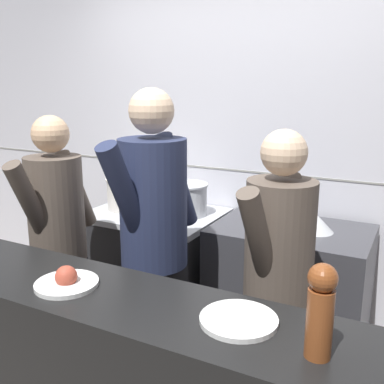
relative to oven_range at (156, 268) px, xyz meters
The scene contains 12 objects.
wall_back_tiled 1.07m from the oven_range, 39.37° to the left, with size 8.00×0.06×2.60m.
oven_range is the anchor object (origin of this frame).
prep_counter 1.00m from the oven_range, ahead, with size 0.95×0.65×0.90m.
stock_pot 0.60m from the oven_range, behind, with size 0.30×0.30×0.23m.
sauce_pot 0.60m from the oven_range, 13.60° to the left, with size 0.31×0.31×0.22m.
mixing_bowl_steel 1.26m from the oven_range, ahead, with size 0.21×0.21×0.11m.
plated_dish_appetiser 1.58m from the oven_range, 71.38° to the right, with size 0.25×0.25×0.09m.
plated_dish_dessert 1.87m from the oven_range, 48.54° to the right, with size 0.27×0.27×0.02m.
pepper_mill 2.15m from the oven_range, 44.00° to the right, with size 0.09×0.09×0.29m.
chef_head_cook 0.91m from the oven_range, 103.98° to the right, with size 0.35×0.70×1.60m.
chef_sous 1.00m from the oven_range, 57.96° to the right, with size 0.39×0.77×1.75m.
chef_line 1.41m from the oven_range, 32.16° to the right, with size 0.37×0.69×1.58m.
Camera 1 is at (1.19, -1.55, 1.77)m, focal length 42.00 mm.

